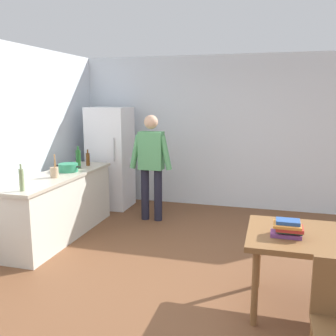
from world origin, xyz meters
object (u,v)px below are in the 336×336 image
object	(u,v)px
utensil_jar	(54,172)
bottle_wine_green	(78,159)
person	(151,161)
book_stack	(288,228)
refrigerator	(111,158)
bottle_beer_brown	(88,159)
cooking_pot	(68,168)
dining_table	(327,244)
bottle_vinegar_tall	(22,179)

from	to	relation	value
utensil_jar	bottle_wine_green	bearing A→B (deg)	91.63
person	book_stack	bearing A→B (deg)	-48.17
refrigerator	utensil_jar	size ratio (longest dim) A/B	5.62
refrigerator	utensil_jar	distance (m)	1.77
bottle_wine_green	book_stack	size ratio (longest dim) A/B	1.23
bottle_wine_green	book_stack	xyz separation A→B (m)	(3.00, -1.72, -0.22)
refrigerator	book_stack	distance (m)	4.07
bottle_beer_brown	bottle_wine_green	distance (m)	0.25
cooking_pot	book_stack	xyz separation A→B (m)	(3.02, -1.44, -0.14)
dining_table	bottle_vinegar_tall	bearing A→B (deg)	176.87
cooking_pot	bottle_wine_green	world-z (taller)	bottle_wine_green
person	dining_table	bearing A→B (deg)	-42.41
refrigerator	dining_table	xyz separation A→B (m)	(3.30, -2.70, -0.23)
bottle_beer_brown	bottle_vinegar_tall	distance (m)	1.69
utensil_jar	book_stack	distance (m)	3.16
refrigerator	cooking_pot	xyz separation A→B (m)	(-0.06, -1.35, 0.06)
dining_table	person	bearing A→B (deg)	137.59
refrigerator	bottle_vinegar_tall	distance (m)	2.52
dining_table	book_stack	distance (m)	0.39
bottle_wine_green	bottle_vinegar_tall	world-z (taller)	bottle_wine_green
refrigerator	book_stack	xyz separation A→B (m)	(2.95, -2.79, -0.08)
person	bottle_wine_green	bearing A→B (deg)	-152.57
person	bottle_vinegar_tall	world-z (taller)	person
book_stack	person	bearing A→B (deg)	131.83
refrigerator	bottle_beer_brown	size ratio (longest dim) A/B	6.92
person	bottle_vinegar_tall	bearing A→B (deg)	-115.31
dining_table	bottle_beer_brown	xyz separation A→B (m)	(-3.32, 1.87, 0.33)
utensil_jar	book_stack	bearing A→B (deg)	-18.96
cooking_pot	bottle_beer_brown	distance (m)	0.53
person	bottle_wine_green	xyz separation A→B (m)	(-1.00, -0.52, 0.07)
bottle_wine_green	cooking_pot	bearing A→B (deg)	-92.69
dining_table	cooking_pot	world-z (taller)	cooking_pot
utensil_jar	bottle_wine_green	xyz separation A→B (m)	(-0.02, 0.69, 0.07)
refrigerator	dining_table	size ratio (longest dim) A/B	1.29
refrigerator	dining_table	distance (m)	4.27
dining_table	utensil_jar	world-z (taller)	utensil_jar
refrigerator	cooking_pot	world-z (taller)	refrigerator
bottle_beer_brown	bottle_vinegar_tall	xyz separation A→B (m)	(0.04, -1.69, 0.03)
cooking_pot	utensil_jar	distance (m)	0.42
book_stack	bottle_beer_brown	bearing A→B (deg)	146.55
bottle_beer_brown	bottle_wine_green	world-z (taller)	bottle_wine_green
bottle_wine_green	refrigerator	bearing A→B (deg)	87.31
refrigerator	bottle_wine_green	size ratio (longest dim) A/B	5.29
book_stack	cooking_pot	bearing A→B (deg)	154.46
utensil_jar	bottle_vinegar_tall	size ratio (longest dim) A/B	1.00
utensil_jar	bottle_wine_green	size ratio (longest dim) A/B	0.94
bottle_vinegar_tall	dining_table	bearing A→B (deg)	-3.13
dining_table	utensil_jar	distance (m)	3.47
bottle_beer_brown	refrigerator	bearing A→B (deg)	88.83
person	utensil_jar	world-z (taller)	person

